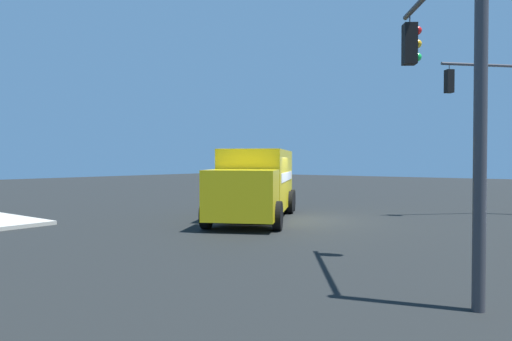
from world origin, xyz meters
The scene contains 4 objects.
ground_plane centered at (0.00, 0.00, 0.00)m, with size 100.00×100.00×0.00m, color black.
delivery_truck centered at (1.87, 0.74, 1.46)m, with size 5.84×7.91×2.80m.
traffic_light_primary centered at (-7.12, 6.77, 3.98)m, with size 2.44×3.38×6.07m.
traffic_light_secondary centered at (-6.32, -6.34, 4.41)m, with size 3.34×3.51×6.48m.
Camera 1 is at (-9.29, 15.54, 2.36)m, focal length 31.83 mm.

